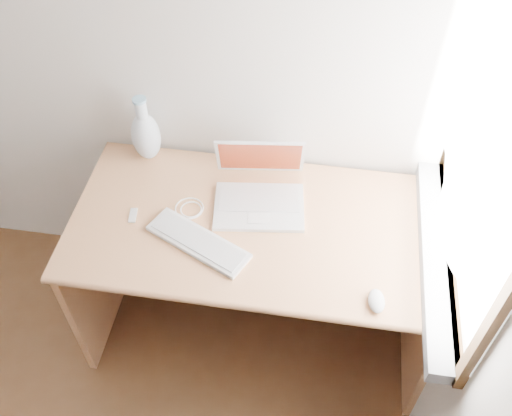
% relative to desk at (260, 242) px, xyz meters
% --- Properties ---
extents(back_wall, '(3.50, 0.04, 2.60)m').
position_rel_desk_xyz_m(back_wall, '(-1.03, 0.29, 0.76)').
color(back_wall, white).
rests_on(back_wall, floor).
extents(window, '(0.11, 0.99, 1.10)m').
position_rel_desk_xyz_m(window, '(0.69, -0.16, 0.74)').
color(window, white).
rests_on(window, right_wall).
extents(desk, '(1.44, 0.72, 0.76)m').
position_rel_desk_xyz_m(desk, '(0.00, 0.00, 0.00)').
color(desk, tan).
rests_on(desk, floor).
extents(laptop, '(0.38, 0.33, 0.24)m').
position_rel_desk_xyz_m(laptop, '(-0.00, 0.04, 0.27)').
color(laptop, white).
rests_on(laptop, desk).
extents(external_keyboard, '(0.42, 0.29, 0.02)m').
position_rel_desk_xyz_m(external_keyboard, '(-0.20, -0.21, 0.23)').
color(external_keyboard, white).
rests_on(external_keyboard, desk).
extents(mouse, '(0.07, 0.10, 0.03)m').
position_rel_desk_xyz_m(mouse, '(0.46, -0.37, 0.24)').
color(mouse, white).
rests_on(mouse, desk).
extents(ipod, '(0.05, 0.09, 0.01)m').
position_rel_desk_xyz_m(ipod, '(-0.12, 0.01, 0.22)').
color(ipod, red).
rests_on(ipod, desk).
extents(cable_coil, '(0.14, 0.14, 0.01)m').
position_rel_desk_xyz_m(cable_coil, '(-0.27, -0.05, 0.22)').
color(cable_coil, white).
rests_on(cable_coil, desk).
extents(remote, '(0.04, 0.08, 0.01)m').
position_rel_desk_xyz_m(remote, '(-0.48, -0.12, 0.22)').
color(remote, white).
rests_on(remote, desk).
extents(vase, '(0.12, 0.12, 0.31)m').
position_rel_desk_xyz_m(vase, '(-0.51, 0.21, 0.34)').
color(vase, white).
rests_on(vase, desk).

